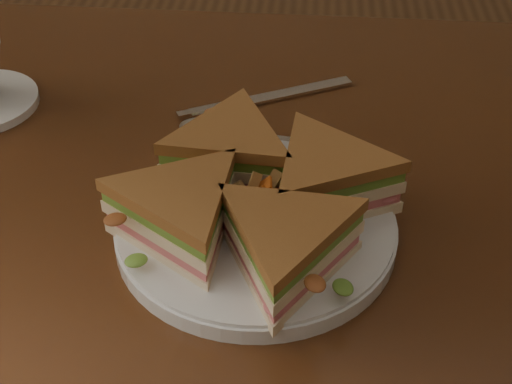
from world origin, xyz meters
TOP-DOWN VIEW (x-y plane):
  - table at (0.00, 0.00)m, footprint 1.20×0.80m
  - plate at (-0.05, -0.06)m, footprint 0.25×0.25m
  - sandwich_wedges at (-0.05, -0.06)m, footprint 0.31×0.31m
  - crisps_mound at (-0.05, -0.06)m, footprint 0.09×0.09m
  - spoon at (-0.10, 0.10)m, footprint 0.18×0.05m
  - knife at (-0.07, 0.17)m, footprint 0.20×0.11m

SIDE VIEW (x-z plane):
  - table at x=0.00m, z-range 0.28..1.03m
  - knife at x=-0.07m, z-range 0.75..0.75m
  - spoon at x=-0.10m, z-range 0.75..0.76m
  - plate at x=-0.05m, z-range 0.75..0.77m
  - crisps_mound at x=-0.05m, z-range 0.77..0.82m
  - sandwich_wedges at x=-0.05m, z-range 0.77..0.82m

